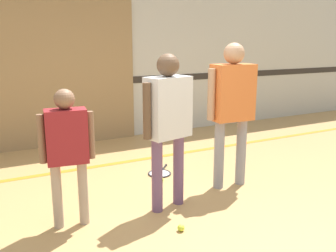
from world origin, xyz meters
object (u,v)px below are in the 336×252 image
person_student_left (67,143)px  tennis_ball_stray_left (161,180)px  racket_spare_on_floor (160,173)px  person_instructor (168,115)px  tennis_ball_near_instructor (181,228)px  tennis_ball_by_spare_racket (182,172)px  person_student_right (232,100)px

person_student_left → tennis_ball_stray_left: (1.24, 0.59, -0.78)m
racket_spare_on_floor → tennis_ball_stray_left: (-0.12, -0.28, 0.02)m
person_instructor → tennis_ball_near_instructor: (-0.13, -0.51, -0.96)m
tennis_ball_near_instructor → tennis_ball_by_spare_racket: same height
person_instructor → person_student_right: 0.95m
person_instructor → person_student_left: (-1.00, 0.07, -0.18)m
person_student_right → tennis_ball_by_spare_racket: size_ratio=25.70×
person_student_right → person_instructor: bearing=15.1°
person_student_left → person_student_right: (1.93, 0.12, 0.24)m
person_instructor → person_student_right: size_ratio=0.94×
tennis_ball_by_spare_racket → tennis_ball_stray_left: same height
person_instructor → person_student_right: person_student_right is taller
racket_spare_on_floor → tennis_ball_stray_left: size_ratio=7.49×
person_instructor → tennis_ball_stray_left: person_instructor is taller
person_student_left → person_student_right: person_student_right is taller
person_instructor → tennis_ball_stray_left: size_ratio=24.23×
tennis_ball_by_spare_racket → tennis_ball_stray_left: (-0.37, -0.13, 0.00)m
tennis_ball_by_spare_racket → tennis_ball_stray_left: 0.39m
person_student_right → tennis_ball_near_instructor: bearing=37.0°
tennis_ball_near_instructor → tennis_ball_by_spare_racket: (0.74, 1.30, 0.00)m
tennis_ball_near_instructor → tennis_ball_by_spare_racket: bearing=60.2°
person_student_right → tennis_ball_near_instructor: 1.63m
person_student_left → racket_spare_on_floor: person_student_left is taller
person_instructor → tennis_ball_by_spare_racket: 1.38m
person_instructor → person_student_left: person_instructor is taller
racket_spare_on_floor → tennis_ball_near_instructor: bearing=-157.5°
person_student_right → tennis_ball_by_spare_racket: 1.22m
person_instructor → person_student_left: 1.02m
person_instructor → tennis_ball_stray_left: bearing=56.5°
tennis_ball_stray_left → tennis_ball_by_spare_racket: bearing=19.6°
racket_spare_on_floor → tennis_ball_stray_left: tennis_ball_stray_left is taller
person_instructor → tennis_ball_by_spare_racket: size_ratio=24.23×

